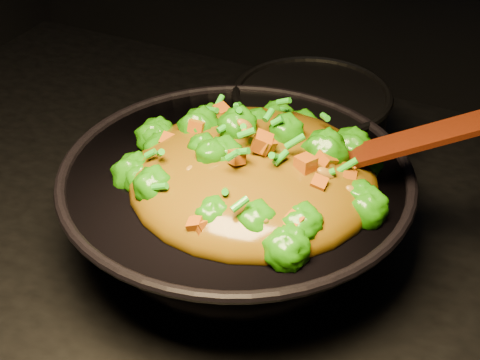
% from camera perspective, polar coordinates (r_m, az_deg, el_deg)
% --- Properties ---
extents(wok, '(0.43, 0.43, 0.11)m').
position_cam_1_polar(wok, '(0.85, -0.29, -2.50)').
color(wok, black).
rests_on(wok, stovetop).
extents(stir_fry, '(0.34, 0.34, 0.09)m').
position_cam_1_polar(stir_fry, '(0.78, 1.07, 2.64)').
color(stir_fry, '#207508').
rests_on(stir_fry, wok).
extents(spatula, '(0.23, 0.12, 0.10)m').
position_cam_1_polar(spatula, '(0.80, 10.31, 2.21)').
color(spatula, '#391105').
rests_on(spatula, wok).
extents(back_pot, '(0.22, 0.22, 0.12)m').
position_cam_1_polar(back_pot, '(1.00, 5.44, 4.01)').
color(back_pot, black).
rests_on(back_pot, stovetop).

